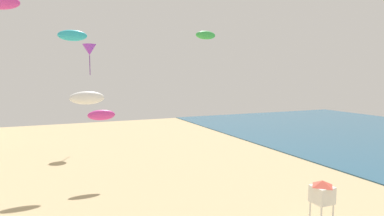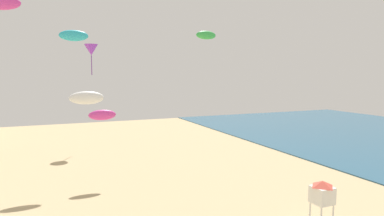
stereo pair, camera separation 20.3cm
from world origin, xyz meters
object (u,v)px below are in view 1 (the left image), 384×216
object	(u,v)px
kite_purple_delta	(89,50)
kite_cyan_parafoil	(72,35)
kite_green_parafoil	(206,35)
kite_magenta_parafoil_2	(101,115)
lifeguard_stand	(322,192)
kite_white_parafoil	(87,98)

from	to	relation	value
kite_purple_delta	kite_cyan_parafoil	distance (m)	11.67
kite_green_parafoil	kite_magenta_parafoil_2	world-z (taller)	kite_green_parafoil
lifeguard_stand	kite_cyan_parafoil	bearing A→B (deg)	134.58
kite_green_parafoil	kite_cyan_parafoil	size ratio (longest dim) A/B	0.63
kite_magenta_parafoil_2	kite_white_parafoil	world-z (taller)	kite_white_parafoil
kite_magenta_parafoil_2	kite_purple_delta	bearing A→B (deg)	86.18
lifeguard_stand	kite_white_parafoil	bearing A→B (deg)	172.15
kite_magenta_parafoil_2	kite_cyan_parafoil	distance (m)	8.01
lifeguard_stand	kite_green_parafoil	size ratio (longest dim) A/B	1.60
kite_cyan_parafoil	kite_white_parafoil	distance (m)	14.34
kite_green_parafoil	kite_magenta_parafoil_2	distance (m)	10.72
kite_purple_delta	kite_cyan_parafoil	xyz separation A→B (m)	(-2.77, -11.33, 0.41)
kite_purple_delta	kite_cyan_parafoil	size ratio (longest dim) A/B	1.51
lifeguard_stand	kite_purple_delta	world-z (taller)	kite_purple_delta
lifeguard_stand	kite_cyan_parafoil	world-z (taller)	kite_cyan_parafoil
kite_green_parafoil	kite_purple_delta	distance (m)	21.46
kite_green_parafoil	kite_purple_delta	xyz separation A→B (m)	(-5.84, 20.65, 0.16)
kite_green_parafoil	kite_cyan_parafoil	world-z (taller)	kite_cyan_parafoil
lifeguard_stand	kite_purple_delta	bearing A→B (deg)	117.79
kite_green_parafoil	kite_cyan_parafoil	xyz separation A→B (m)	(-8.61, 9.32, 0.57)
lifeguard_stand	kite_magenta_parafoil_2	size ratio (longest dim) A/B	1.15
kite_purple_delta	kite_magenta_parafoil_2	xyz separation A→B (m)	(-1.02, -15.23, -6.37)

